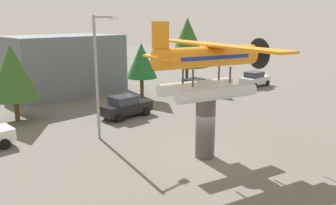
{
  "coord_description": "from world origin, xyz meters",
  "views": [
    {
      "loc": [
        -14.14,
        -11.5,
        7.64
      ],
      "look_at": [
        0.0,
        3.0,
        2.68
      ],
      "focal_mm": 36.18,
      "sensor_mm": 36.0,
      "label": 1
    }
  ],
  "objects_px": {
    "tree_east": "(13,72)",
    "tree_far_east": "(187,42)",
    "storefront_building": "(64,64)",
    "car_mid_black": "(126,106)",
    "car_distant_silver": "(255,79)",
    "tree_center_back": "(141,61)",
    "display_pedestal": "(205,127)",
    "floatplane_monument": "(209,66)",
    "streetlight_primary": "(99,69)",
    "car_far_blue": "(195,87)"
  },
  "relations": [
    {
      "from": "car_mid_black",
      "to": "car_distant_silver",
      "type": "bearing_deg",
      "value": -0.84
    },
    {
      "from": "tree_center_back",
      "to": "storefront_building",
      "type": "bearing_deg",
      "value": 112.32
    },
    {
      "from": "storefront_building",
      "to": "tree_far_east",
      "type": "height_order",
      "value": "tree_far_east"
    },
    {
      "from": "car_mid_black",
      "to": "tree_far_east",
      "type": "bearing_deg",
      "value": 21.87
    },
    {
      "from": "streetlight_primary",
      "to": "tree_center_back",
      "type": "relative_size",
      "value": 1.44
    },
    {
      "from": "tree_east",
      "to": "display_pedestal",
      "type": "bearing_deg",
      "value": -71.75
    },
    {
      "from": "streetlight_primary",
      "to": "tree_far_east",
      "type": "xyz_separation_m",
      "value": [
        17.03,
        8.04,
        0.54
      ]
    },
    {
      "from": "car_far_blue",
      "to": "tree_east",
      "type": "bearing_deg",
      "value": 167.61
    },
    {
      "from": "display_pedestal",
      "to": "tree_center_back",
      "type": "xyz_separation_m",
      "value": [
        6.56,
        13.36,
        2.05
      ]
    },
    {
      "from": "tree_center_back",
      "to": "car_mid_black",
      "type": "bearing_deg",
      "value": -142.6
    },
    {
      "from": "floatplane_monument",
      "to": "car_distant_silver",
      "type": "relative_size",
      "value": 2.45
    },
    {
      "from": "floatplane_monument",
      "to": "tree_far_east",
      "type": "height_order",
      "value": "tree_far_east"
    },
    {
      "from": "storefront_building",
      "to": "tree_east",
      "type": "bearing_deg",
      "value": -137.64
    },
    {
      "from": "car_distant_silver",
      "to": "streetlight_primary",
      "type": "distance_m",
      "value": 23.36
    },
    {
      "from": "tree_center_back",
      "to": "tree_far_east",
      "type": "relative_size",
      "value": 0.7
    },
    {
      "from": "tree_center_back",
      "to": "floatplane_monument",
      "type": "bearing_deg",
      "value": -115.66
    },
    {
      "from": "streetlight_primary",
      "to": "tree_center_back",
      "type": "distance_m",
      "value": 11.12
    },
    {
      "from": "streetlight_primary",
      "to": "tree_center_back",
      "type": "xyz_separation_m",
      "value": [
        8.96,
        6.54,
        -0.76
      ]
    },
    {
      "from": "floatplane_monument",
      "to": "car_mid_black",
      "type": "height_order",
      "value": "floatplane_monument"
    },
    {
      "from": "car_distant_silver",
      "to": "car_far_blue",
      "type": "bearing_deg",
      "value": 169.05
    },
    {
      "from": "display_pedestal",
      "to": "floatplane_monument",
      "type": "distance_m",
      "value": 3.46
    },
    {
      "from": "car_mid_black",
      "to": "tree_east",
      "type": "height_order",
      "value": "tree_east"
    },
    {
      "from": "display_pedestal",
      "to": "tree_far_east",
      "type": "xyz_separation_m",
      "value": [
        14.63,
        14.87,
        3.35
      ]
    },
    {
      "from": "tree_east",
      "to": "tree_center_back",
      "type": "distance_m",
      "value": 11.53
    },
    {
      "from": "car_mid_black",
      "to": "car_far_blue",
      "type": "height_order",
      "value": "same"
    },
    {
      "from": "car_mid_black",
      "to": "streetlight_primary",
      "type": "relative_size",
      "value": 0.53
    },
    {
      "from": "car_mid_black",
      "to": "floatplane_monument",
      "type": "bearing_deg",
      "value": -99.73
    },
    {
      "from": "car_mid_black",
      "to": "car_distant_silver",
      "type": "height_order",
      "value": "same"
    },
    {
      "from": "car_distant_silver",
      "to": "floatplane_monument",
      "type": "bearing_deg",
      "value": -155.06
    },
    {
      "from": "floatplane_monument",
      "to": "storefront_building",
      "type": "height_order",
      "value": "floatplane_monument"
    },
    {
      "from": "car_mid_black",
      "to": "storefront_building",
      "type": "height_order",
      "value": "storefront_building"
    },
    {
      "from": "car_mid_black",
      "to": "tree_east",
      "type": "xyz_separation_m",
      "value": [
        -6.68,
        5.08,
        2.92
      ]
    },
    {
      "from": "display_pedestal",
      "to": "tree_center_back",
      "type": "distance_m",
      "value": 15.03
    },
    {
      "from": "car_distant_silver",
      "to": "tree_center_back",
      "type": "bearing_deg",
      "value": 164.31
    },
    {
      "from": "car_distant_silver",
      "to": "storefront_building",
      "type": "xyz_separation_m",
      "value": [
        -17.49,
        12.55,
        2.15
      ]
    },
    {
      "from": "car_mid_black",
      "to": "storefront_building",
      "type": "xyz_separation_m",
      "value": [
        1.22,
        12.28,
        2.15
      ]
    },
    {
      "from": "floatplane_monument",
      "to": "streetlight_primary",
      "type": "xyz_separation_m",
      "value": [
        -2.53,
        6.86,
        -0.65
      ]
    },
    {
      "from": "streetlight_primary",
      "to": "tree_far_east",
      "type": "distance_m",
      "value": 18.84
    },
    {
      "from": "car_mid_black",
      "to": "tree_east",
      "type": "distance_m",
      "value": 8.88
    },
    {
      "from": "tree_east",
      "to": "car_distant_silver",
      "type": "bearing_deg",
      "value": -11.9
    },
    {
      "from": "display_pedestal",
      "to": "car_distant_silver",
      "type": "relative_size",
      "value": 0.85
    },
    {
      "from": "display_pedestal",
      "to": "tree_center_back",
      "type": "relative_size",
      "value": 0.65
    },
    {
      "from": "car_distant_silver",
      "to": "tree_center_back",
      "type": "relative_size",
      "value": 0.76
    },
    {
      "from": "tree_east",
      "to": "tree_far_east",
      "type": "xyz_separation_m",
      "value": [
        19.51,
        0.07,
        1.33
      ]
    },
    {
      "from": "tree_far_east",
      "to": "tree_center_back",
      "type": "bearing_deg",
      "value": -169.42
    },
    {
      "from": "streetlight_primary",
      "to": "tree_east",
      "type": "height_order",
      "value": "streetlight_primary"
    },
    {
      "from": "display_pedestal",
      "to": "tree_east",
      "type": "xyz_separation_m",
      "value": [
        -4.88,
        14.8,
        2.02
      ]
    },
    {
      "from": "tree_far_east",
      "to": "car_distant_silver",
      "type": "bearing_deg",
      "value": -42.7
    },
    {
      "from": "tree_east",
      "to": "car_far_blue",
      "type": "bearing_deg",
      "value": -12.39
    },
    {
      "from": "car_distant_silver",
      "to": "storefront_building",
      "type": "bearing_deg",
      "value": 144.34
    }
  ]
}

